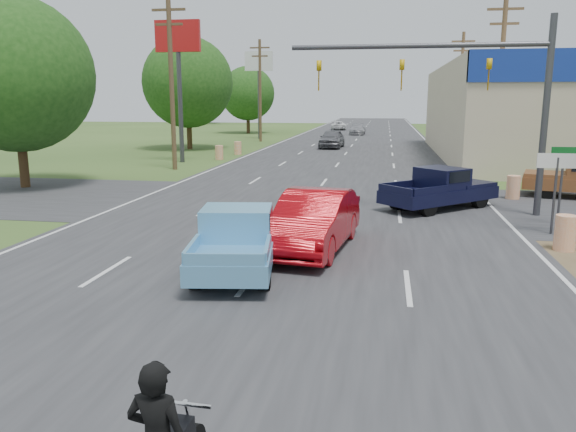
% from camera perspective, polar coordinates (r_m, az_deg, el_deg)
% --- Properties ---
extents(main_road, '(15.00, 180.00, 0.02)m').
position_cam_1_polar(main_road, '(44.49, 5.89, 6.32)').
color(main_road, '#2D2D30').
rests_on(main_road, ground).
extents(cross_road, '(120.00, 10.00, 0.02)m').
position_cam_1_polar(cross_road, '(22.77, 2.06, 1.30)').
color(cross_road, '#2D2D30').
rests_on(cross_road, ground).
extents(utility_pole_2, '(2.00, 0.28, 10.00)m').
position_cam_1_polar(utility_pole_2, '(35.82, 20.77, 12.87)').
color(utility_pole_2, '#4C3823').
rests_on(utility_pole_2, ground).
extents(utility_pole_3, '(2.00, 0.28, 10.00)m').
position_cam_1_polar(utility_pole_3, '(53.61, 17.14, 12.46)').
color(utility_pole_3, '#4C3823').
rests_on(utility_pole_3, ground).
extents(utility_pole_5, '(2.00, 0.28, 10.00)m').
position_cam_1_polar(utility_pole_5, '(34.55, -11.77, 13.44)').
color(utility_pole_5, '#4C3823').
rests_on(utility_pole_5, ground).
extents(utility_pole_6, '(2.00, 0.28, 10.00)m').
position_cam_1_polar(utility_pole_6, '(57.58, -2.85, 12.86)').
color(utility_pole_6, '#4C3823').
rests_on(utility_pole_6, ground).
extents(tree_0, '(7.14, 7.14, 8.84)m').
position_cam_1_polar(tree_0, '(29.59, -25.98, 12.77)').
color(tree_0, '#422D19').
rests_on(tree_0, ground).
extents(tree_1, '(7.56, 7.56, 9.36)m').
position_cam_1_polar(tree_1, '(49.07, -10.16, 13.20)').
color(tree_1, '#422D19').
rests_on(tree_1, ground).
extents(tree_2, '(6.72, 6.72, 8.32)m').
position_cam_1_polar(tree_2, '(72.28, -4.11, 12.31)').
color(tree_2, '#422D19').
rests_on(tree_2, ground).
extents(tree_4, '(9.24, 9.24, 11.44)m').
position_cam_1_polar(tree_4, '(98.19, -27.10, 12.00)').
color(tree_4, '#422D19').
rests_on(tree_4, ground).
extents(tree_5, '(7.98, 7.98, 9.88)m').
position_cam_1_polar(tree_5, '(102.83, 25.52, 11.55)').
color(tree_5, '#422D19').
rests_on(tree_5, ground).
extents(tree_6, '(8.82, 8.82, 10.92)m').
position_cam_1_polar(tree_6, '(104.57, -8.87, 12.84)').
color(tree_6, '#422D19').
rests_on(tree_6, ground).
extents(barrel_0, '(0.56, 0.56, 1.00)m').
position_cam_1_polar(barrel_0, '(17.34, 26.33, -1.56)').
color(barrel_0, orange).
rests_on(barrel_0, ground).
extents(barrel_1, '(0.56, 0.56, 1.00)m').
position_cam_1_polar(barrel_1, '(25.54, 21.91, 2.71)').
color(barrel_1, orange).
rests_on(barrel_1, ground).
extents(barrel_2, '(0.56, 0.56, 1.00)m').
position_cam_1_polar(barrel_2, '(40.05, -7.00, 6.42)').
color(barrel_2, orange).
rests_on(barrel_2, ground).
extents(barrel_3, '(0.56, 0.56, 1.00)m').
position_cam_1_polar(barrel_3, '(43.80, -5.12, 6.90)').
color(barrel_3, orange).
rests_on(barrel_3, ground).
extents(pole_sign_left_near, '(3.00, 0.35, 9.20)m').
position_cam_1_polar(pole_sign_left_near, '(38.75, -11.09, 16.00)').
color(pole_sign_left_near, '#3F3F44').
rests_on(pole_sign_left_near, ground).
extents(pole_sign_left_far, '(3.00, 0.35, 9.20)m').
position_cam_1_polar(pole_sign_left_far, '(61.77, -2.97, 14.49)').
color(pole_sign_left_far, '#3F3F44').
rests_on(pole_sign_left_far, ground).
extents(lane_sign, '(1.20, 0.08, 2.52)m').
position_cam_1_polar(lane_sign, '(19.06, 25.62, 3.89)').
color(lane_sign, '#3F3F44').
rests_on(lane_sign, ground).
extents(street_name_sign, '(0.80, 0.08, 2.61)m').
position_cam_1_polar(street_name_sign, '(20.69, 26.05, 3.56)').
color(street_name_sign, '#3F3F44').
rests_on(street_name_sign, ground).
extents(signal_mast, '(9.12, 0.40, 7.00)m').
position_cam_1_polar(signal_mast, '(21.40, 17.84, 13.00)').
color(signal_mast, '#3F3F44').
rests_on(signal_mast, ground).
extents(red_convertible, '(2.35, 5.14, 1.64)m').
position_cam_1_polar(red_convertible, '(15.55, 2.60, -0.55)').
color(red_convertible, '#A2070E').
rests_on(red_convertible, ground).
extents(blue_pickup, '(2.48, 4.91, 1.56)m').
position_cam_1_polar(blue_pickup, '(13.85, -5.18, -2.24)').
color(blue_pickup, black).
rests_on(blue_pickup, ground).
extents(navy_pickup, '(4.74, 4.62, 1.59)m').
position_cam_1_polar(navy_pickup, '(22.36, 15.34, 2.76)').
color(navy_pickup, black).
rests_on(navy_pickup, ground).
extents(distant_car_grey, '(2.13, 4.79, 1.60)m').
position_cam_1_polar(distant_car_grey, '(49.67, 4.48, 7.82)').
color(distant_car_grey, '#5D5D63').
rests_on(distant_car_grey, ground).
extents(distant_car_silver, '(1.92, 4.51, 1.30)m').
position_cam_1_polar(distant_car_silver, '(69.72, 7.07, 8.74)').
color(distant_car_silver, '#9C9BA0').
rests_on(distant_car_silver, ground).
extents(distant_car_white, '(2.48, 4.51, 1.20)m').
position_cam_1_polar(distant_car_white, '(80.62, 5.15, 9.13)').
color(distant_car_white, white).
rests_on(distant_car_white, ground).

